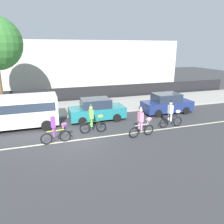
{
  "coord_description": "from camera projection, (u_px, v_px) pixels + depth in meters",
  "views": [
    {
      "loc": [
        -1.51,
        -12.39,
        5.24
      ],
      "look_at": [
        2.95,
        1.2,
        1.0
      ],
      "focal_mm": 35.0,
      "sensor_mm": 36.0,
      "label": 1
    }
  ],
  "objects": [
    {
      "name": "ground_plane",
      "position": [
        72.0,
        137.0,
        13.22
      ],
      "size": [
        80.0,
        80.0,
        0.0
      ],
      "primitive_type": "plane",
      "color": "#38383A"
    },
    {
      "name": "road_centre_line",
      "position": [
        73.0,
        141.0,
        12.77
      ],
      "size": [
        36.0,
        0.14,
        0.01
      ],
      "primitive_type": "cube",
      "color": "beige",
      "rests_on": "ground"
    },
    {
      "name": "sidewalk_curb",
      "position": [
        61.0,
        109.0,
        19.12
      ],
      "size": [
        60.0,
        5.0,
        0.15
      ],
      "primitive_type": "cube",
      "color": "#9E9B93",
      "rests_on": "ground"
    },
    {
      "name": "fence_line",
      "position": [
        58.0,
        95.0,
        21.59
      ],
      "size": [
        40.0,
        0.08,
        1.4
      ],
      "primitive_type": "cube",
      "color": "black",
      "rests_on": "ground"
    },
    {
      "name": "building_backdrop",
      "position": [
        69.0,
        64.0,
        29.46
      ],
      "size": [
        28.0,
        8.0,
        6.09
      ],
      "primitive_type": "cube",
      "color": "beige",
      "rests_on": "ground"
    },
    {
      "name": "parade_cyclist_purple",
      "position": [
        56.0,
        129.0,
        12.23
      ],
      "size": [
        1.72,
        0.5,
        1.92
      ],
      "color": "black",
      "rests_on": "ground"
    },
    {
      "name": "parade_cyclist_lime",
      "position": [
        93.0,
        120.0,
        13.73
      ],
      "size": [
        1.72,
        0.5,
        1.92
      ],
      "color": "black",
      "rests_on": "ground"
    },
    {
      "name": "parade_cyclist_pink",
      "position": [
        142.0,
        123.0,
        13.15
      ],
      "size": [
        1.72,
        0.5,
        1.92
      ],
      "color": "black",
      "rests_on": "ground"
    },
    {
      "name": "parade_cyclist_zebra",
      "position": [
        172.0,
        115.0,
        14.75
      ],
      "size": [
        1.72,
        0.5,
        1.92
      ],
      "color": "black",
      "rests_on": "ground"
    },
    {
      "name": "parked_van_white",
      "position": [
        19.0,
        110.0,
        14.42
      ],
      "size": [
        5.0,
        2.22,
        2.18
      ],
      "color": "white",
      "rests_on": "ground"
    },
    {
      "name": "parked_car_navy",
      "position": [
        167.0,
        104.0,
        18.02
      ],
      "size": [
        4.1,
        1.92,
        1.64
      ],
      "color": "navy",
      "rests_on": "ground"
    },
    {
      "name": "parked_car_teal",
      "position": [
        97.0,
        110.0,
        16.22
      ],
      "size": [
        4.1,
        1.92,
        1.64
      ],
      "color": "#1E727A",
      "rests_on": "ground"
    }
  ]
}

